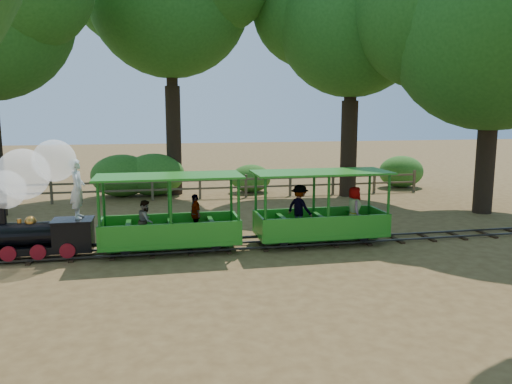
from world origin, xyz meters
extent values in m
plane|color=olive|center=(0.00, 0.00, 0.00)|extent=(90.00, 90.00, 0.00)
cube|color=#3F3D3A|center=(0.00, -0.30, 0.08)|extent=(22.00, 0.05, 0.05)
cube|color=#3F3D3A|center=(0.00, 0.30, 0.08)|extent=(22.00, 0.05, 0.05)
cube|color=#382314|center=(0.00, 0.00, 0.03)|extent=(0.12, 1.00, 0.05)
cube|color=#382314|center=(-5.00, 0.00, 0.03)|extent=(0.12, 1.00, 0.05)
cube|color=#382314|center=(5.00, 0.00, 0.03)|extent=(0.12, 1.00, 0.05)
cube|color=black|center=(-5.65, 0.00, 0.29)|extent=(2.33, 0.74, 0.19)
cylinder|color=black|center=(-6.02, 0.00, 0.68)|extent=(1.48, 0.59, 0.59)
cylinder|color=black|center=(-6.61, 0.00, 1.21)|extent=(0.17, 0.17, 0.47)
sphere|color=orange|center=(-5.97, 0.00, 1.00)|extent=(0.28, 0.28, 0.28)
cylinder|color=orange|center=(-6.24, 0.00, 1.02)|extent=(0.11, 0.11, 0.11)
cube|color=black|center=(-4.97, 0.00, 0.68)|extent=(0.95, 0.74, 0.58)
cube|color=black|center=(-4.97, 0.00, 0.99)|extent=(1.01, 0.80, 0.04)
cylinder|color=maroon|center=(-6.45, -0.38, 0.29)|extent=(0.38, 0.06, 0.38)
cylinder|color=maroon|center=(-6.45, 0.38, 0.29)|extent=(0.38, 0.06, 0.38)
cylinder|color=maroon|center=(-5.76, -0.38, 0.29)|extent=(0.38, 0.06, 0.38)
cylinder|color=maroon|center=(-5.76, 0.38, 0.29)|extent=(0.38, 0.06, 0.38)
cylinder|color=maroon|center=(-5.07, -0.38, 0.29)|extent=(0.38, 0.06, 0.38)
cylinder|color=maroon|center=(-5.07, 0.38, 0.29)|extent=(0.38, 0.06, 0.38)
sphere|color=white|center=(-6.50, 0.05, 1.82)|extent=(0.95, 0.95, 0.95)
sphere|color=white|center=(-6.08, 0.10, 2.19)|extent=(1.27, 1.27, 1.27)
sphere|color=white|center=(-5.34, 0.15, 2.50)|extent=(1.06, 1.06, 1.06)
imported|color=silver|center=(-4.82, 0.13, 1.77)|extent=(0.37, 0.56, 1.53)
cube|color=#27871D|center=(-2.51, 0.00, 0.34)|extent=(3.65, 1.39, 0.11)
cube|color=#166216|center=(-2.51, 0.00, 0.21)|extent=(3.28, 0.54, 0.15)
cube|color=#27871D|center=(-2.51, -0.65, 0.66)|extent=(3.65, 0.06, 0.54)
cube|color=#27871D|center=(-2.51, 0.65, 0.66)|extent=(3.65, 0.06, 0.54)
cube|color=#27871D|center=(-2.51, 0.00, 2.05)|extent=(3.81, 1.56, 0.05)
cylinder|color=#166216|center=(-4.24, -0.63, 1.19)|extent=(0.08, 0.08, 1.72)
cylinder|color=#166216|center=(-4.24, 0.63, 1.19)|extent=(0.08, 0.08, 1.72)
cylinder|color=#166216|center=(-0.77, -0.63, 1.19)|extent=(0.08, 0.08, 1.72)
cylinder|color=#166216|center=(-0.77, 0.63, 1.19)|extent=(0.08, 0.08, 1.72)
cube|color=#166216|center=(-3.60, 0.00, 0.60)|extent=(0.13, 1.18, 0.43)
cube|color=#166216|center=(-2.51, 0.00, 0.60)|extent=(0.13, 1.18, 0.43)
cube|color=#166216|center=(-1.41, 0.00, 0.60)|extent=(0.13, 1.18, 0.43)
cylinder|color=black|center=(-3.67, -0.36, 0.25)|extent=(0.30, 0.06, 0.30)
cylinder|color=black|center=(-3.67, 0.36, 0.25)|extent=(0.30, 0.06, 0.30)
cylinder|color=black|center=(-1.34, -0.36, 0.25)|extent=(0.30, 0.06, 0.30)
cylinder|color=black|center=(-1.34, 0.36, 0.25)|extent=(0.30, 0.06, 0.30)
imported|color=gray|center=(-3.14, -0.14, 0.93)|extent=(0.51, 0.60, 1.08)
imported|color=gray|center=(-1.82, 0.31, 0.95)|extent=(0.42, 0.70, 1.12)
cube|color=#27871D|center=(1.68, 0.00, 0.34)|extent=(3.65, 1.39, 0.11)
cube|color=#166216|center=(1.68, 0.00, 0.21)|extent=(3.28, 0.54, 0.15)
cube|color=#27871D|center=(1.68, -0.65, 0.66)|extent=(3.65, 0.06, 0.54)
cube|color=#27871D|center=(1.68, 0.65, 0.66)|extent=(3.65, 0.06, 0.54)
cube|color=#27871D|center=(1.68, 0.00, 2.05)|extent=(3.81, 1.56, 0.05)
cylinder|color=#166216|center=(-0.06, -0.63, 1.19)|extent=(0.08, 0.08, 1.72)
cylinder|color=#166216|center=(-0.06, 0.63, 1.19)|extent=(0.08, 0.08, 1.72)
cylinder|color=#166216|center=(3.42, -0.63, 1.19)|extent=(0.08, 0.08, 1.72)
cylinder|color=#166216|center=(3.42, 0.63, 1.19)|extent=(0.08, 0.08, 1.72)
cube|color=#166216|center=(0.58, 0.00, 0.60)|extent=(0.13, 1.18, 0.43)
cube|color=#166216|center=(1.68, 0.00, 0.60)|extent=(0.13, 1.18, 0.43)
cube|color=#166216|center=(2.77, 0.00, 0.60)|extent=(0.13, 1.18, 0.43)
cylinder|color=black|center=(0.51, -0.36, 0.25)|extent=(0.30, 0.06, 0.30)
cylinder|color=black|center=(0.51, 0.36, 0.25)|extent=(0.30, 0.06, 0.30)
cylinder|color=black|center=(2.84, -0.36, 0.25)|extent=(0.30, 0.06, 0.30)
cylinder|color=black|center=(2.84, 0.36, 0.25)|extent=(0.30, 0.06, 0.30)
imported|color=gray|center=(1.12, 0.19, 1.04)|extent=(0.87, 0.97, 1.30)
imported|color=gray|center=(2.58, -0.23, 1.02)|extent=(0.49, 0.67, 1.26)
cylinder|color=#2D2116|center=(-2.00, 9.50, 2.40)|extent=(0.66, 0.66, 4.81)
cylinder|color=#2D2116|center=(-2.00, 9.50, 6.18)|extent=(0.50, 0.50, 2.75)
cylinder|color=#2D2116|center=(5.50, 7.50, 2.08)|extent=(0.72, 0.72, 4.17)
cylinder|color=#2D2116|center=(5.50, 7.50, 5.36)|extent=(0.54, 0.54, 2.38)
sphere|color=#1F541A|center=(5.50, 7.50, 7.52)|extent=(6.46, 6.46, 6.46)
sphere|color=#1F541A|center=(4.05, 8.63, 8.17)|extent=(5.17, 5.17, 5.17)
cylinder|color=#2D2116|center=(9.00, 3.00, 1.78)|extent=(0.68, 0.68, 3.57)
cylinder|color=#2D2116|center=(9.00, 3.00, 4.59)|extent=(0.51, 0.51, 2.04)
sphere|color=#1F541A|center=(9.00, 3.00, 6.72)|extent=(7.41, 7.41, 7.41)
sphere|color=#1F541A|center=(7.33, 4.30, 7.46)|extent=(5.93, 5.93, 5.93)
cube|color=brown|center=(-7.00, 8.00, 0.50)|extent=(0.10, 0.10, 1.00)
cube|color=brown|center=(-5.00, 8.00, 0.50)|extent=(0.10, 0.10, 1.00)
cube|color=brown|center=(-3.00, 8.00, 0.50)|extent=(0.10, 0.10, 1.00)
cube|color=brown|center=(-1.00, 8.00, 0.50)|extent=(0.10, 0.10, 1.00)
cube|color=brown|center=(1.00, 8.00, 0.50)|extent=(0.10, 0.10, 1.00)
cube|color=brown|center=(3.00, 8.00, 0.50)|extent=(0.10, 0.10, 1.00)
cube|color=brown|center=(5.00, 8.00, 0.50)|extent=(0.10, 0.10, 1.00)
cube|color=brown|center=(7.00, 8.00, 0.50)|extent=(0.10, 0.10, 1.00)
cube|color=brown|center=(9.00, 8.00, 0.50)|extent=(0.10, 0.10, 1.00)
cube|color=brown|center=(0.00, 8.00, 0.80)|extent=(18.00, 0.06, 0.08)
cube|color=brown|center=(0.00, 8.00, 0.45)|extent=(18.00, 0.06, 0.08)
ellipsoid|color=#2D6B1E|center=(-4.30, 9.30, 0.93)|extent=(2.68, 2.06, 1.85)
ellipsoid|color=#2D6B1E|center=(-2.92, 9.30, 0.94)|extent=(2.70, 2.08, 1.87)
ellipsoid|color=#2D6B1E|center=(1.47, 9.30, 0.64)|extent=(1.86, 1.43, 1.29)
ellipsoid|color=#2D6B1E|center=(9.00, 9.30, 0.78)|extent=(2.24, 1.73, 1.55)
camera|label=1|loc=(-2.86, -13.12, 3.76)|focal=35.00mm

